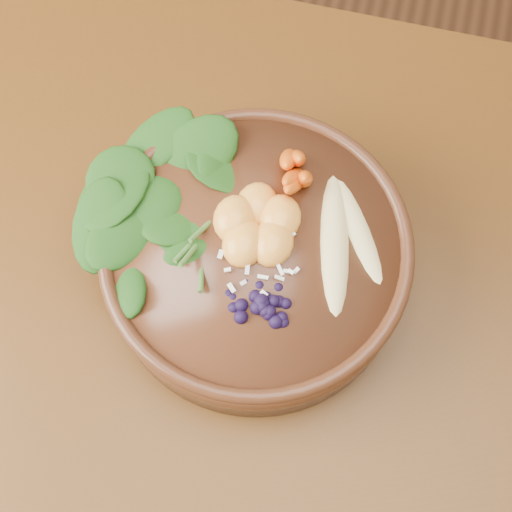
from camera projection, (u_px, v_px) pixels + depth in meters
The scene contains 9 objects.
ground at pixel (364, 479), 1.38m from camera, with size 4.00×4.00×0.00m, color #381E0F.
dining_table at pixel (451, 436), 0.76m from camera, with size 1.60×0.90×0.75m.
stoneware_bowl at pixel (256, 260), 0.70m from camera, with size 0.29×0.29×0.08m, color #4A2715.
kale_heap at pixel (204, 177), 0.66m from camera, with size 0.19×0.17×0.04m, color #1E4814, non-canonical shape.
carrot_cluster at pixel (310, 146), 0.65m from camera, with size 0.06×0.06×0.08m, color orange, non-canonical shape.
banana_halves at pixel (348, 231), 0.65m from camera, with size 0.10×0.17×0.03m.
mandarin_cluster at pixel (257, 219), 0.65m from camera, with size 0.08×0.09×0.03m, color orange, non-canonical shape.
blueberry_pile at pixel (262, 300), 0.62m from camera, with size 0.14×0.10×0.04m, color black, non-canonical shape.
coconut_flakes at pixel (259, 263), 0.65m from camera, with size 0.09×0.07×0.01m, color white, non-canonical shape.
Camera 1 is at (-0.18, -0.14, 1.44)m, focal length 50.00 mm.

